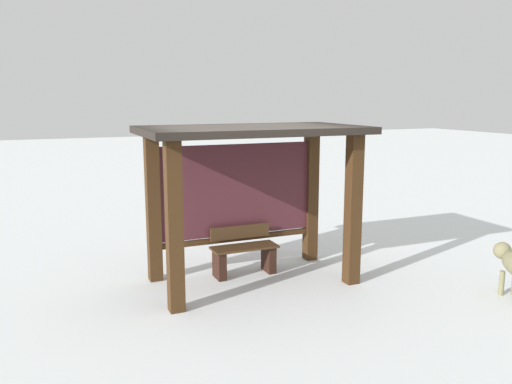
# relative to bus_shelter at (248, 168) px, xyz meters

# --- Properties ---
(ground_plane) EXTENTS (60.00, 60.00, 0.00)m
(ground_plane) POSITION_rel_bus_shelter_xyz_m (0.00, -0.15, -1.64)
(ground_plane) COLOR white
(bus_shelter) EXTENTS (3.06, 1.72, 2.24)m
(bus_shelter) POSITION_rel_bus_shelter_xyz_m (0.00, 0.00, 0.00)
(bus_shelter) COLOR #412813
(bus_shelter) RESTS_ON ground
(bench_left_inside) EXTENTS (1.00, 0.38, 0.72)m
(bench_left_inside) POSITION_rel_bus_shelter_xyz_m (0.00, 0.18, -1.32)
(bench_left_inside) COLOR #472F1A
(bench_left_inside) RESTS_ON ground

